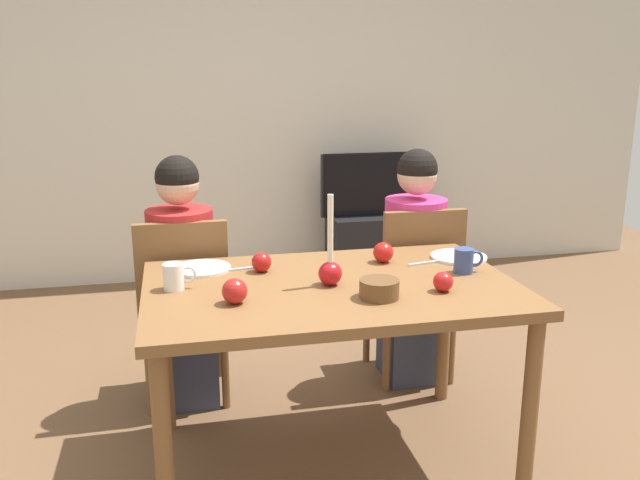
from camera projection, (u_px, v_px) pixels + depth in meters
ground_plane at (331, 459)px, 2.70m from camera, size 7.68×7.68×0.00m
back_wall at (249, 102)px, 4.83m from camera, size 6.40×0.10×2.60m
dining_table at (331, 304)px, 2.53m from camera, size 1.40×0.90×0.75m
chair_left at (184, 300)px, 3.03m from camera, size 0.40×0.40×0.90m
chair_right at (416, 284)px, 3.26m from camera, size 0.40×0.40×0.90m
person_left_child at (183, 286)px, 3.05m from camera, size 0.30×0.30×1.17m
person_right_child at (414, 271)px, 3.28m from camera, size 0.30×0.30×1.17m
tv_stand at (372, 246)px, 4.99m from camera, size 0.64×0.40×0.48m
tv at (373, 184)px, 4.88m from camera, size 0.79×0.05×0.46m
candle_centerpiece at (330, 267)px, 2.48m from camera, size 0.09×0.09×0.35m
plate_left at (202, 268)px, 2.68m from camera, size 0.23×0.23×0.01m
plate_right at (459, 257)px, 2.84m from camera, size 0.24×0.24×0.01m
mug_left at (175, 276)px, 2.44m from camera, size 0.12×0.08×0.10m
mug_right at (465, 261)px, 2.63m from camera, size 0.12×0.08×0.10m
fork_left at (243, 269)px, 2.68m from camera, size 0.18×0.04×0.01m
fork_right at (427, 263)px, 2.77m from camera, size 0.18×0.05×0.01m
bowl_walnuts at (379, 289)px, 2.35m from camera, size 0.14×0.14×0.07m
apple_near_candle at (443, 282)px, 2.42m from camera, size 0.07×0.07×0.07m
apple_by_left_plate at (261, 262)px, 2.65m from camera, size 0.08×0.08×0.08m
apple_by_right_mug at (235, 291)px, 2.29m from camera, size 0.09×0.09×0.09m
apple_far_edge at (383, 252)px, 2.78m from camera, size 0.09×0.09×0.09m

